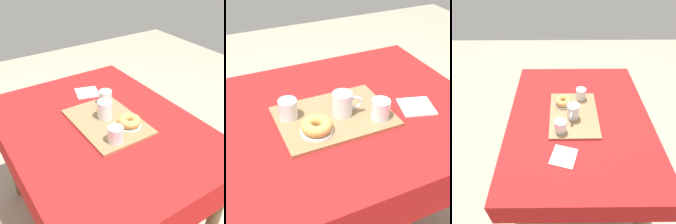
{
  "view_description": "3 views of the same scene",
  "coord_description": "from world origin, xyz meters",
  "views": [
    {
      "loc": [
        -1.03,
        0.6,
        1.57
      ],
      "look_at": [
        -0.01,
        -0.06,
        0.8
      ],
      "focal_mm": 46.2,
      "sensor_mm": 36.0,
      "label": 1
    },
    {
      "loc": [
        -0.39,
        -0.94,
        1.46
      ],
      "look_at": [
        0.01,
        -0.04,
        0.76
      ],
      "focal_mm": 50.77,
      "sensor_mm": 36.0,
      "label": 2
    },
    {
      "loc": [
        1.01,
        -0.11,
        1.67
      ],
      "look_at": [
        0.02,
        -0.1,
        0.78
      ],
      "focal_mm": 33.49,
      "sensor_mm": 36.0,
      "label": 3
    }
  ],
  "objects": [
    {
      "name": "sugar_donut_left",
      "position": [
        -0.1,
        -0.1,
        0.78
      ],
      "size": [
        0.11,
        0.11,
        0.04
      ],
      "primitive_type": "torus",
      "color": "tan",
      "rests_on": "donut_plate_left"
    },
    {
      "name": "donut_plate_left",
      "position": [
        -0.1,
        -0.1,
        0.76
      ],
      "size": [
        0.12,
        0.12,
        0.01
      ],
      "primitive_type": "cylinder",
      "color": "white",
      "rests_on": "serving_tray"
    },
    {
      "name": "paper_napkin",
      "position": [
        0.33,
        -0.1,
        0.74
      ],
      "size": [
        0.16,
        0.16,
        0.01
      ],
      "primitive_type": "cube",
      "rotation": [
        0.0,
        0.0,
        -0.28
      ],
      "color": "white",
      "rests_on": "dining_table"
    },
    {
      "name": "serving_tray",
      "position": [
        -0.01,
        -0.04,
        0.75
      ],
      "size": [
        0.44,
        0.31,
        0.01
      ],
      "primitive_type": "cube",
      "color": "olive",
      "rests_on": "dining_table"
    },
    {
      "name": "tea_mug_left",
      "position": [
        0.03,
        -0.04,
        0.8
      ],
      "size": [
        0.12,
        0.08,
        0.09
      ],
      "color": "white",
      "rests_on": "serving_tray"
    },
    {
      "name": "water_glass_near",
      "position": [
        -0.17,
        0.02,
        0.79
      ],
      "size": [
        0.07,
        0.07,
        0.08
      ],
      "color": "white",
      "rests_on": "serving_tray"
    },
    {
      "name": "ground_plane",
      "position": [
        0.0,
        0.0,
        0.0
      ],
      "size": [
        6.0,
        6.0,
        0.0
      ],
      "primitive_type": "plane",
      "color": "gray"
    },
    {
      "name": "water_glass_far",
      "position": [
        0.15,
        -0.12,
        0.79
      ],
      "size": [
        0.07,
        0.07,
        0.08
      ],
      "color": "white",
      "rests_on": "serving_tray"
    },
    {
      "name": "dining_table",
      "position": [
        0.0,
        0.0,
        0.63
      ],
      "size": [
        1.2,
        0.92,
        0.74
      ],
      "color": "red",
      "rests_on": "ground"
    }
  ]
}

